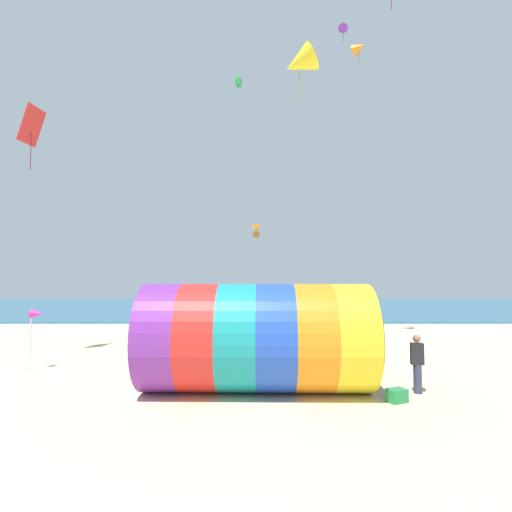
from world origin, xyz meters
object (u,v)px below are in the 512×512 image
object	(u,v)px
kite_orange_box	(256,230)
cooler_box	(396,396)
kite_orange_delta	(359,48)
kite_green_parafoil	(238,82)
beach_flag	(36,316)
kite_purple_delta	(343,29)
kite_yellow_delta	(299,63)
kite_handler	(417,363)
giant_inflatable_tube	(257,337)
kite_red_diamond	(31,126)

from	to	relation	value
kite_orange_box	cooler_box	distance (m)	16.96
kite_orange_delta	kite_orange_box	bearing A→B (deg)	142.25
kite_orange_box	kite_green_parafoil	bearing A→B (deg)	169.43
beach_flag	cooler_box	size ratio (longest dim) A/B	4.37
kite_orange_box	kite_purple_delta	bearing A→B (deg)	-9.16
kite_yellow_delta	kite_orange_box	bearing A→B (deg)	99.94
kite_orange_delta	kite_purple_delta	distance (m)	4.96
kite_handler	kite_orange_delta	distance (m)	18.47
giant_inflatable_tube	beach_flag	world-z (taller)	giant_inflatable_tube
kite_green_parafoil	cooler_box	size ratio (longest dim) A/B	2.70
giant_inflatable_tube	kite_green_parafoil	xyz separation A→B (m)	(-1.24, 14.30, 15.30)
kite_orange_delta	kite_orange_box	size ratio (longest dim) A/B	1.43
giant_inflatable_tube	kite_red_diamond	bearing A→B (deg)	154.30
kite_orange_box	kite_red_diamond	size ratio (longest dim) A/B	0.34
kite_orange_box	kite_red_diamond	bearing A→B (deg)	-136.36
beach_flag	kite_yellow_delta	bearing A→B (deg)	5.93
kite_purple_delta	kite_green_parafoil	xyz separation A→B (m)	(-6.97, 1.15, -3.01)
giant_inflatable_tube	kite_red_diamond	world-z (taller)	kite_red_diamond
giant_inflatable_tube	kite_orange_box	distance (m)	14.95
kite_orange_delta	kite_green_parafoil	bearing A→B (deg)	146.03
kite_handler	kite_orange_delta	bearing A→B (deg)	83.94
giant_inflatable_tube	beach_flag	size ratio (longest dim) A/B	3.04
kite_orange_delta	kite_orange_box	xyz separation A→B (m)	(-5.84, 4.52, -9.86)
cooler_box	kite_orange_delta	bearing A→B (deg)	79.50
kite_purple_delta	kite_yellow_delta	bearing A→B (deg)	-112.95
giant_inflatable_tube	kite_orange_box	xyz separation A→B (m)	(-0.03, 14.08, 5.03)
kite_orange_box	kite_yellow_delta	size ratio (longest dim) A/B	0.38
giant_inflatable_tube	kite_purple_delta	distance (m)	23.26
kite_handler	kite_orange_box	size ratio (longest dim) A/B	1.84
kite_handler	kite_red_diamond	size ratio (longest dim) A/B	0.62
cooler_box	kite_red_diamond	bearing A→B (deg)	156.81
kite_green_parafoil	cooler_box	xyz separation A→B (m)	(5.07, -15.42, -16.73)
kite_yellow_delta	kite_green_parafoil	bearing A→B (deg)	105.98
kite_yellow_delta	kite_red_diamond	xyz separation A→B (m)	(-11.60, 0.94, -2.33)
kite_purple_delta	kite_red_diamond	size ratio (longest dim) A/B	0.45
kite_handler	kite_orange_delta	xyz separation A→B (m)	(1.04, 9.80, 15.62)
giant_inflatable_tube	kite_handler	size ratio (longest dim) A/B	4.02
beach_flag	kite_orange_box	bearing A→B (deg)	53.99
giant_inflatable_tube	beach_flag	bearing A→B (deg)	161.57
kite_green_parafoil	kite_red_diamond	world-z (taller)	kite_green_parafoil
kite_red_diamond	cooler_box	distance (m)	17.84
cooler_box	beach_flag	bearing A→B (deg)	162.24
kite_purple_delta	kite_red_diamond	xyz separation A→B (m)	(-15.56, -8.42, -9.87)
giant_inflatable_tube	cooler_box	world-z (taller)	giant_inflatable_tube
kite_yellow_delta	beach_flag	distance (m)	14.47
giant_inflatable_tube	kite_orange_delta	size ratio (longest dim) A/B	5.19
kite_red_diamond	kite_purple_delta	bearing A→B (deg)	28.41
giant_inflatable_tube	kite_handler	distance (m)	4.83
kite_yellow_delta	kite_red_diamond	distance (m)	11.87
kite_orange_box	kite_green_parafoil	distance (m)	10.34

